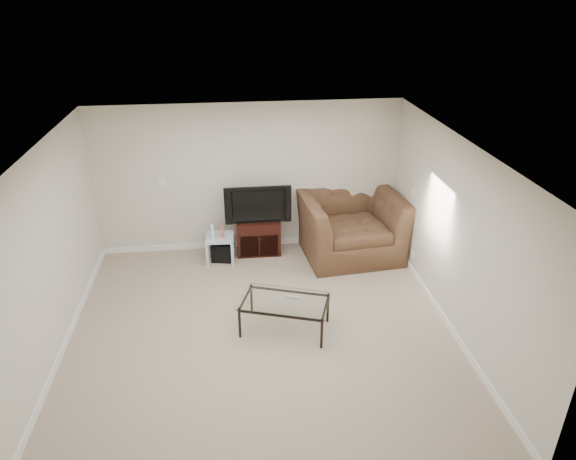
{
  "coord_description": "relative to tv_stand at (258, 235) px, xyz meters",
  "views": [
    {
      "loc": [
        -0.31,
        -5.49,
        4.2
      ],
      "look_at": [
        0.5,
        1.2,
        0.9
      ],
      "focal_mm": 32.0,
      "sensor_mm": 36.0,
      "label": 1
    }
  ],
  "objects": [
    {
      "name": "plate_right_outlet",
      "position": [
        2.36,
        -0.98,
        -0.0
      ],
      "size": [
        0.02,
        0.08,
        0.12
      ],
      "primitive_type": "cube",
      "color": "white",
      "rests_on": "wall_right"
    },
    {
      "name": "game_console",
      "position": [
        -0.76,
        -0.24,
        0.23
      ],
      "size": [
        0.05,
        0.15,
        0.2
      ],
      "primitive_type": "cube",
      "rotation": [
        0.0,
        0.0,
        0.06
      ],
      "color": "white",
      "rests_on": "side_table"
    },
    {
      "name": "wall_left",
      "position": [
        -2.62,
        -2.28,
        0.95
      ],
      "size": [
        0.02,
        5.0,
        2.5
      ],
      "primitive_type": "cube",
      "color": "silver",
      "rests_on": "ground"
    },
    {
      "name": "television",
      "position": [
        -0.0,
        -0.03,
        0.62
      ],
      "size": [
        1.01,
        0.2,
        0.63
      ],
      "primitive_type": "imported",
      "rotation": [
        0.0,
        0.0,
        -0.0
      ],
      "color": "black",
      "rests_on": "tv_stand"
    },
    {
      "name": "wall_back",
      "position": [
        -0.12,
        0.22,
        0.95
      ],
      "size": [
        5.0,
        0.02,
        2.5
      ],
      "primitive_type": "cube",
      "color": "silver",
      "rests_on": "ground"
    },
    {
      "name": "subwoofer",
      "position": [
        -0.62,
        -0.21,
        -0.15
      ],
      "size": [
        0.37,
        0.37,
        0.32
      ],
      "primitive_type": "cube",
      "rotation": [
        0.0,
        0.0,
        -0.2
      ],
      "color": "black",
      "rests_on": "floor"
    },
    {
      "name": "game_case",
      "position": [
        -0.59,
        -0.25,
        0.22
      ],
      "size": [
        0.05,
        0.13,
        0.17
      ],
      "primitive_type": "cube",
      "rotation": [
        0.0,
        0.0,
        -0.03
      ],
      "color": "#CC4C4C",
      "rests_on": "side_table"
    },
    {
      "name": "tv_stand",
      "position": [
        0.0,
        0.0,
        0.0
      ],
      "size": [
        0.73,
        0.51,
        0.6
      ],
      "primitive_type": null,
      "rotation": [
        0.0,
        0.0,
        -0.02
      ],
      "color": "black",
      "rests_on": "floor"
    },
    {
      "name": "plate_right_switch",
      "position": [
        2.36,
        -0.68,
        0.95
      ],
      "size": [
        0.02,
        0.09,
        0.13
      ],
      "primitive_type": "cube",
      "color": "white",
      "rests_on": "wall_right"
    },
    {
      "name": "remote",
      "position": [
        0.29,
        -2.18,
        0.16
      ],
      "size": [
        0.19,
        0.11,
        0.02
      ],
      "primitive_type": "cube",
      "rotation": [
        0.0,
        0.0,
        -0.33
      ],
      "color": "#B2B2B7",
      "rests_on": "coffee_table"
    },
    {
      "name": "side_table",
      "position": [
        -0.65,
        -0.23,
        -0.09
      ],
      "size": [
        0.47,
        0.47,
        0.43
      ],
      "primitive_type": null,
      "rotation": [
        0.0,
        0.0,
        -0.04
      ],
      "color": "#A4BEC9",
      "rests_on": "floor"
    },
    {
      "name": "wall_right",
      "position": [
        2.38,
        -2.28,
        0.95
      ],
      "size": [
        0.02,
        5.0,
        2.5
      ],
      "primitive_type": "cube",
      "color": "silver",
      "rests_on": "ground"
    },
    {
      "name": "coffee_table",
      "position": [
        0.19,
        -2.24,
        -0.08
      ],
      "size": [
        1.29,
        0.98,
        0.45
      ],
      "primitive_type": null,
      "rotation": [
        0.0,
        0.0,
        -0.33
      ],
      "color": "black",
      "rests_on": "floor"
    },
    {
      "name": "recliner",
      "position": [
        1.52,
        -0.26,
        0.4
      ],
      "size": [
        1.7,
        1.2,
        1.41
      ],
      "primitive_type": "imported",
      "rotation": [
        0.0,
        0.0,
        0.1
      ],
      "color": "brown",
      "rests_on": "floor"
    },
    {
      "name": "dvd_player",
      "position": [
        -0.0,
        -0.04,
        0.2
      ],
      "size": [
        0.4,
        0.28,
        0.05
      ],
      "primitive_type": "cube",
      "rotation": [
        0.0,
        0.0,
        -0.02
      ],
      "color": "black",
      "rests_on": "tv_stand"
    },
    {
      "name": "plate_back",
      "position": [
        -1.52,
        0.21,
        0.95
      ],
      "size": [
        0.12,
        0.02,
        0.12
      ],
      "primitive_type": "cube",
      "color": "white",
      "rests_on": "wall_back"
    },
    {
      "name": "floor",
      "position": [
        -0.12,
        -2.28,
        -0.3
      ],
      "size": [
        5.0,
        5.0,
        0.0
      ],
      "primitive_type": "plane",
      "color": "tan",
      "rests_on": "ground"
    },
    {
      "name": "ceiling",
      "position": [
        -0.12,
        -2.28,
        2.2
      ],
      "size": [
        5.0,
        5.0,
        0.0
      ],
      "primitive_type": "plane",
      "color": "white",
      "rests_on": "ground"
    }
  ]
}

